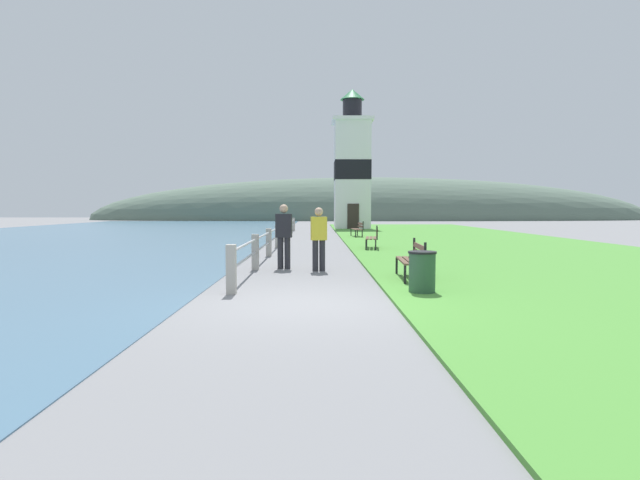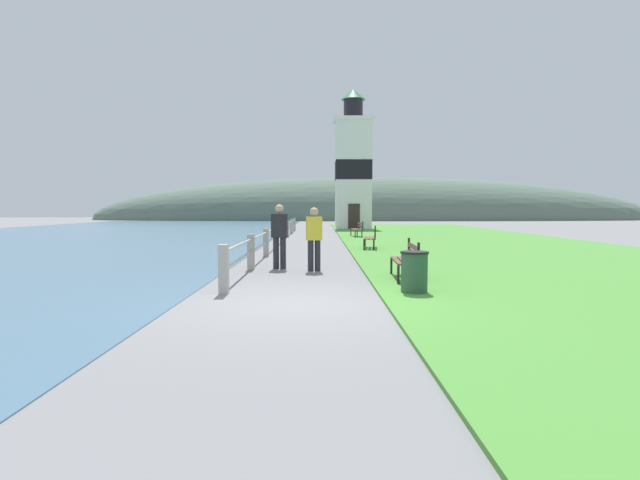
{
  "view_description": "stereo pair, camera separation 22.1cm",
  "coord_description": "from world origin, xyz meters",
  "px_view_note": "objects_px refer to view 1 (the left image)",
  "views": [
    {
      "loc": [
        0.2,
        -8.57,
        1.66
      ],
      "look_at": [
        0.36,
        12.66,
        0.3
      ],
      "focal_mm": 28.0,
      "sensor_mm": 36.0,
      "label": 1
    },
    {
      "loc": [
        0.43,
        -8.57,
        1.66
      ],
      "look_at": [
        0.36,
        12.66,
        0.3
      ],
      "focal_mm": 28.0,
      "sensor_mm": 36.0,
      "label": 2
    }
  ],
  "objects_px": {
    "park_bench_midway": "(373,236)",
    "person_by_railing": "(319,237)",
    "park_bench_far": "(358,228)",
    "park_bench_near": "(413,258)",
    "lighthouse": "(352,168)",
    "person_strolling": "(284,234)",
    "trash_bin": "(422,273)"
  },
  "relations": [
    {
      "from": "lighthouse",
      "to": "person_by_railing",
      "type": "bearing_deg",
      "value": -95.92
    },
    {
      "from": "park_bench_far",
      "to": "lighthouse",
      "type": "distance_m",
      "value": 12.6
    },
    {
      "from": "park_bench_near",
      "to": "park_bench_midway",
      "type": "height_order",
      "value": "same"
    },
    {
      "from": "person_strolling",
      "to": "park_bench_near",
      "type": "bearing_deg",
      "value": -122.11
    },
    {
      "from": "park_bench_far",
      "to": "person_strolling",
      "type": "bearing_deg",
      "value": 73.06
    },
    {
      "from": "park_bench_near",
      "to": "person_by_railing",
      "type": "relative_size",
      "value": 1.0
    },
    {
      "from": "park_bench_midway",
      "to": "person_strolling",
      "type": "height_order",
      "value": "person_strolling"
    },
    {
      "from": "park_bench_near",
      "to": "person_by_railing",
      "type": "height_order",
      "value": "person_by_railing"
    },
    {
      "from": "park_bench_midway",
      "to": "park_bench_far",
      "type": "distance_m",
      "value": 8.28
    },
    {
      "from": "park_bench_near",
      "to": "trash_bin",
      "type": "height_order",
      "value": "park_bench_near"
    },
    {
      "from": "park_bench_far",
      "to": "lighthouse",
      "type": "height_order",
      "value": "lighthouse"
    },
    {
      "from": "lighthouse",
      "to": "park_bench_near",
      "type": "bearing_deg",
      "value": -91.3
    },
    {
      "from": "lighthouse",
      "to": "person_strolling",
      "type": "bearing_deg",
      "value": -98.08
    },
    {
      "from": "park_bench_midway",
      "to": "trash_bin",
      "type": "distance_m",
      "value": 10.38
    },
    {
      "from": "park_bench_far",
      "to": "trash_bin",
      "type": "xyz_separation_m",
      "value": [
        -0.34,
        -18.65,
        -0.11
      ]
    },
    {
      "from": "park_bench_far",
      "to": "person_by_railing",
      "type": "xyz_separation_m",
      "value": [
        -2.29,
        -14.99,
        0.37
      ]
    },
    {
      "from": "park_bench_midway",
      "to": "person_by_railing",
      "type": "bearing_deg",
      "value": 78.43
    },
    {
      "from": "park_bench_midway",
      "to": "park_bench_far",
      "type": "relative_size",
      "value": 1.0
    },
    {
      "from": "person_strolling",
      "to": "trash_bin",
      "type": "xyz_separation_m",
      "value": [
        2.91,
        -4.16,
        -0.53
      ]
    },
    {
      "from": "park_bench_midway",
      "to": "person_by_railing",
      "type": "relative_size",
      "value": 1.06
    },
    {
      "from": "park_bench_near",
      "to": "lighthouse",
      "type": "distance_m",
      "value": 28.98
    },
    {
      "from": "lighthouse",
      "to": "person_by_railing",
      "type": "distance_m",
      "value": 27.25
    },
    {
      "from": "person_by_railing",
      "to": "lighthouse",
      "type": "bearing_deg",
      "value": -13.59
    },
    {
      "from": "person_strolling",
      "to": "trash_bin",
      "type": "relative_size",
      "value": 2.1
    },
    {
      "from": "park_bench_midway",
      "to": "person_strolling",
      "type": "xyz_separation_m",
      "value": [
        -3.16,
        -6.21,
        0.42
      ]
    },
    {
      "from": "park_bench_far",
      "to": "person_by_railing",
      "type": "distance_m",
      "value": 15.17
    },
    {
      "from": "park_bench_near",
      "to": "lighthouse",
      "type": "relative_size",
      "value": 0.15
    },
    {
      "from": "park_bench_near",
      "to": "person_strolling",
      "type": "height_order",
      "value": "person_strolling"
    },
    {
      "from": "lighthouse",
      "to": "person_strolling",
      "type": "xyz_separation_m",
      "value": [
        -3.74,
        -26.32,
        -3.88
      ]
    },
    {
      "from": "park_bench_far",
      "to": "park_bench_midway",
      "type": "bearing_deg",
      "value": 85.1
    },
    {
      "from": "person_strolling",
      "to": "person_by_railing",
      "type": "height_order",
      "value": "person_strolling"
    },
    {
      "from": "park_bench_midway",
      "to": "lighthouse",
      "type": "xyz_separation_m",
      "value": [
        0.58,
        20.11,
        4.3
      ]
    }
  ]
}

